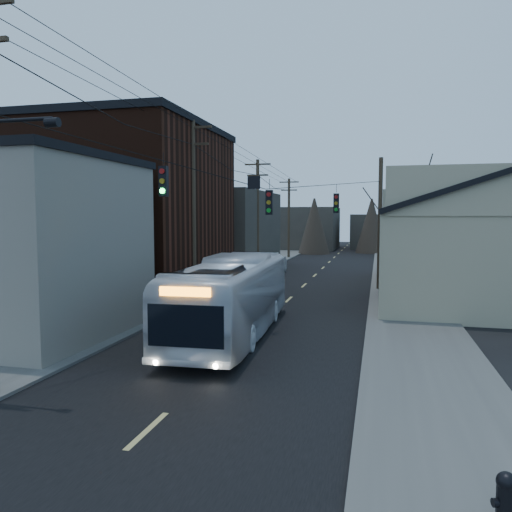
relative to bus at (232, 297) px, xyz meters
The scene contains 14 objects.
ground 11.10m from the bus, 86.47° to the right, with size 160.00×160.00×0.00m, color black.
road_surface 19.11m from the bus, 87.96° to the left, with size 9.00×110.00×0.02m, color black.
sidewalk_left 19.97m from the bus, 107.01° to the left, with size 4.00×110.00×0.12m, color #474744.
sidewalk_right 20.40m from the bus, 69.34° to the left, with size 4.00×110.00×0.12m, color #474744.
building_clapboard 8.76m from the bus, 166.73° to the right, with size 8.00×8.00×7.00m, color gray.
building_brick 13.43m from the bus, 135.89° to the left, with size 10.00×12.00×10.00m, color black.
building_left_far 26.62m from the bus, 109.41° to the left, with size 9.00×14.00×7.00m, color #37312C.
building_far_left 54.32m from the bus, 95.63° to the left, with size 10.00×12.00×6.00m, color #37312C.
building_far_right 59.54m from the bus, 82.59° to the left, with size 12.00×14.00×5.00m, color #37312C.
bare_tree 11.72m from the bus, 51.54° to the left, with size 0.40×0.40×7.20m, color black.
utility_lines 13.82m from the bus, 100.47° to the left, with size 11.24×45.28×10.50m.
bus is the anchor object (origin of this frame).
parked_car 21.60m from the bus, 97.16° to the left, with size 1.51×4.34×1.43m, color #AEB1B6.
fire_hydrant 13.41m from the bus, 55.59° to the right, with size 0.42×0.30×0.87m.
Camera 1 is at (4.95, -7.91, 4.81)m, focal length 35.00 mm.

